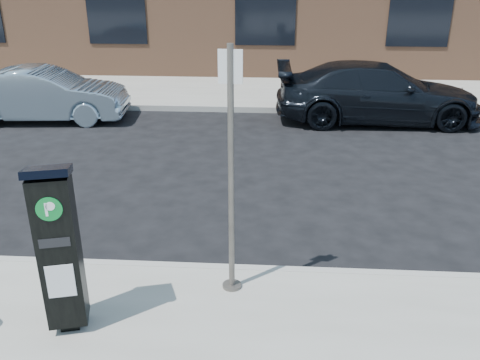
# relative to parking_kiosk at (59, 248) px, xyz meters

# --- Properties ---
(ground) EXTENTS (120.00, 120.00, 0.00)m
(ground) POSITION_rel_parking_kiosk_xyz_m (1.77, 1.28, -1.10)
(ground) COLOR black
(ground) RESTS_ON ground
(sidewalk_far) EXTENTS (60.00, 12.00, 0.15)m
(sidewalk_far) POSITION_rel_parking_kiosk_xyz_m (1.77, 15.28, -1.03)
(sidewalk_far) COLOR gray
(sidewalk_far) RESTS_ON ground
(curb_near) EXTENTS (60.00, 0.12, 0.16)m
(curb_near) POSITION_rel_parking_kiosk_xyz_m (1.77, 1.26, -1.03)
(curb_near) COLOR #9E9B93
(curb_near) RESTS_ON ground
(curb_far) EXTENTS (60.00, 0.12, 0.16)m
(curb_far) POSITION_rel_parking_kiosk_xyz_m (1.77, 9.30, -1.03)
(curb_far) COLOR #9E9B93
(curb_far) RESTS_ON ground
(parking_kiosk) EXTENTS (0.51, 0.47, 1.85)m
(parking_kiosk) POSITION_rel_parking_kiosk_xyz_m (0.00, 0.00, 0.00)
(parking_kiosk) COLOR black
(parking_kiosk) RESTS_ON sidewalk_near
(sign_pole) EXTENTS (0.25, 0.23, 2.85)m
(sign_pole) POSITION_rel_parking_kiosk_xyz_m (1.66, 0.83, 0.46)
(sign_pole) COLOR #494641
(sign_pole) RESTS_ON sidewalk_near
(car_silver) EXTENTS (4.22, 1.79, 1.36)m
(car_silver) POSITION_rel_parking_kiosk_xyz_m (-3.74, 8.15, -0.42)
(car_silver) COLOR #899FAF
(car_silver) RESTS_ON ground
(car_dark) EXTENTS (5.15, 2.15, 1.49)m
(car_dark) POSITION_rel_parking_kiosk_xyz_m (4.73, 8.65, -0.36)
(car_dark) COLOR black
(car_dark) RESTS_ON ground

